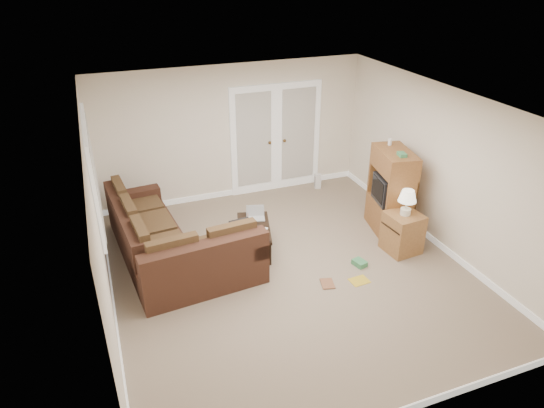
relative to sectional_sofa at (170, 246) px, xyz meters
name	(u,v)px	position (x,y,z in m)	size (l,w,h in m)	color
floor	(289,270)	(1.60, -0.78, -0.33)	(5.50, 5.50, 0.00)	gray
ceiling	(292,105)	(1.60, -0.78, 2.17)	(5.00, 5.50, 0.02)	white
wall_left	(98,228)	(-0.90, -0.78, 0.92)	(0.02, 5.50, 2.50)	white
wall_right	(441,169)	(4.10, -0.78, 0.92)	(0.02, 5.50, 2.50)	white
wall_back	(232,133)	(1.60, 1.97, 0.92)	(5.00, 0.02, 2.50)	white
wall_front	(409,322)	(1.60, -3.53, 0.92)	(5.00, 0.02, 2.50)	white
baseboards	(289,268)	(1.60, -0.78, -0.28)	(5.00, 5.50, 0.10)	white
french_doors	(276,139)	(2.45, 1.94, 0.71)	(1.80, 0.05, 2.13)	white
window_left	(93,173)	(-0.87, 0.22, 1.22)	(0.05, 1.92, 1.42)	white
sectional_sofa	(170,246)	(0.00, 0.00, 0.00)	(2.03, 2.76, 0.83)	#402418
coffee_table	(254,236)	(1.31, -0.02, -0.11)	(0.74, 1.08, 0.67)	black
tv_armoire	(391,191)	(3.61, -0.25, 0.39)	(0.65, 0.97, 1.53)	brown
side_cabinet	(403,230)	(3.46, -0.89, 0.05)	(0.54, 0.54, 1.05)	olive
space_heater	(318,181)	(3.23, 1.65, -0.18)	(0.12, 0.10, 0.30)	white
floor_magazine	(359,281)	(2.44, -1.38, -0.32)	(0.27, 0.21, 0.01)	gold
floor_greenbox	(360,263)	(2.64, -1.03, -0.28)	(0.15, 0.20, 0.08)	#3B8350
floor_book	(321,284)	(1.89, -1.26, -0.32)	(0.18, 0.25, 0.02)	brown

